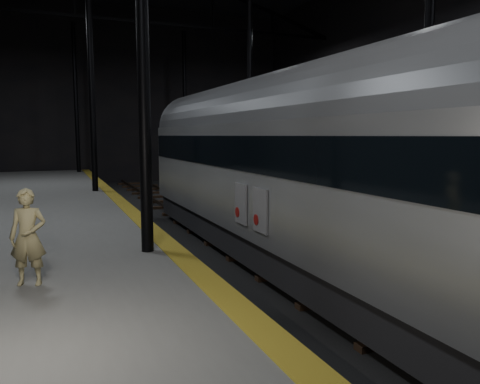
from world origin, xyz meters
TOP-DOWN VIEW (x-y plane):
  - ground at (0.00, 0.00)m, footprint 44.00×44.00m
  - platform_right at (7.50, 0.00)m, footprint 9.00×43.80m
  - tactile_strip at (-3.25, 0.00)m, footprint 0.50×43.80m
  - track at (0.00, 0.00)m, footprint 2.40×43.00m
  - train at (-0.00, -3.68)m, footprint 2.83×18.86m
  - woman at (-6.09, -5.56)m, footprint 0.68×0.54m

SIDE VIEW (x-z plane):
  - ground at x=0.00m, z-range 0.00..0.00m
  - track at x=0.00m, z-range -0.05..0.19m
  - platform_right at x=7.50m, z-range 0.00..1.00m
  - tactile_strip at x=-3.25m, z-range 1.00..1.01m
  - woman at x=-6.09m, z-range 1.00..2.63m
  - train at x=0.00m, z-range 0.29..5.33m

